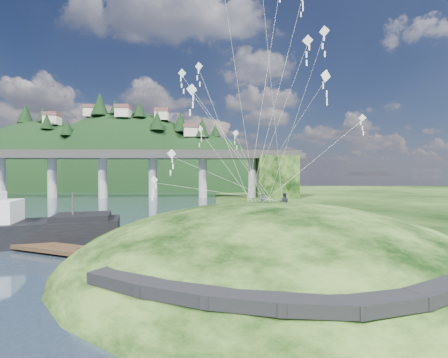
{
  "coord_description": "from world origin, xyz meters",
  "views": [
    {
      "loc": [
        3.26,
        -23.5,
        7.52
      ],
      "look_at": [
        4.0,
        6.0,
        7.0
      ],
      "focal_mm": 24.0,
      "sensor_mm": 36.0,
      "label": 1
    }
  ],
  "objects": [
    {
      "name": "ground",
      "position": [
        0.0,
        0.0,
        0.0
      ],
      "size": [
        320.0,
        320.0,
        0.0
      ],
      "primitive_type": "plane",
      "color": "black",
      "rests_on": "ground"
    },
    {
      "name": "grass_hill",
      "position": [
        8.0,
        2.0,
        -1.5
      ],
      "size": [
        36.0,
        32.0,
        13.0
      ],
      "color": "black",
      "rests_on": "ground"
    },
    {
      "name": "footpath",
      "position": [
        7.46,
        -9.74,
        2.08
      ],
      "size": [
        22.29,
        5.84,
        0.83
      ],
      "color": "black",
      "rests_on": "ground"
    },
    {
      "name": "bridge",
      "position": [
        -26.46,
        70.07,
        9.7
      ],
      "size": [
        160.0,
        11.0,
        15.0
      ],
      "color": "#2D2B2B",
      "rests_on": "ground"
    },
    {
      "name": "far_ridge",
      "position": [
        -43.58,
        122.17,
        -7.44
      ],
      "size": [
        153.0,
        70.0,
        94.5
      ],
      "color": "black",
      "rests_on": "ground"
    },
    {
      "name": "work_barge",
      "position": [
        -18.43,
        8.1,
        1.84
      ],
      "size": [
        21.75,
        11.06,
        7.34
      ],
      "color": "black",
      "rests_on": "ground"
    },
    {
      "name": "wooden_dock",
      "position": [
        -9.29,
        3.94,
        0.47
      ],
      "size": [
        14.8,
        7.85,
        1.07
      ],
      "color": "#312114",
      "rests_on": "ground"
    },
    {
      "name": "kite_flyers",
      "position": [
        8.82,
        3.42,
        5.81
      ],
      "size": [
        2.77,
        1.24,
        1.72
      ],
      "color": "#272834",
      "rests_on": "ground"
    },
    {
      "name": "kite_swarm",
      "position": [
        5.64,
        2.71,
        16.76
      ],
      "size": [
        19.95,
        15.8,
        20.4
      ],
      "color": "white",
      "rests_on": "ground"
    }
  ]
}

